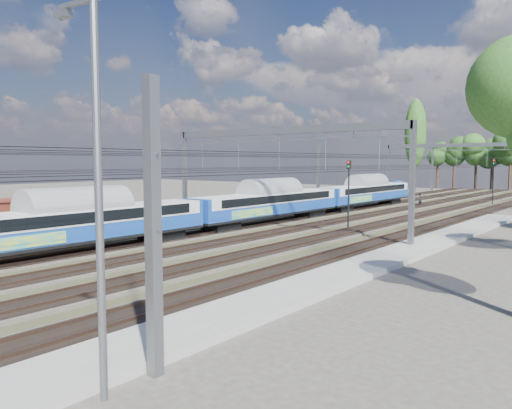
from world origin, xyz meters
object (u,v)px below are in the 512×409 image
Objects in this scene: freight_boxcar at (10,221)px; emu_train at (268,198)px; lamp_post at (96,183)px; signal_far at (493,176)px; signal_near at (349,186)px; worker at (420,200)px.

emu_train is at bearing 78.80° from freight_boxcar.
freight_boxcar is at bearing 154.13° from lamp_post.
emu_train is at bearing -109.08° from signal_far.
emu_train is 4.68× the size of freight_boxcar.
signal_near is 34.75m from lamp_post.
signal_near is 35.81m from signal_far.
signal_near is (12.22, 24.64, 1.82)m from freight_boxcar.
emu_train is 28.47m from worker.
signal_near reaches higher than freight_boxcar.
emu_train is at bearing -179.12° from worker.
worker is at bearing 78.98° from signal_near.
lamp_post reaches higher than signal_far.
freight_boxcar is 24.58m from lamp_post.
signal_near is (3.12, -26.14, 2.97)m from worker.
freight_boxcar is 62.35m from signal_far.
lamp_post reaches higher than emu_train.
freight_boxcar reaches higher than worker.
signal_far is at bearing 75.18° from freight_boxcar.
freight_boxcar is 2.09× the size of signal_far.
freight_boxcar is 6.93× the size of worker.
signal_far reaches higher than freight_boxcar.
signal_far is (15.94, 60.25, 1.96)m from freight_boxcar.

